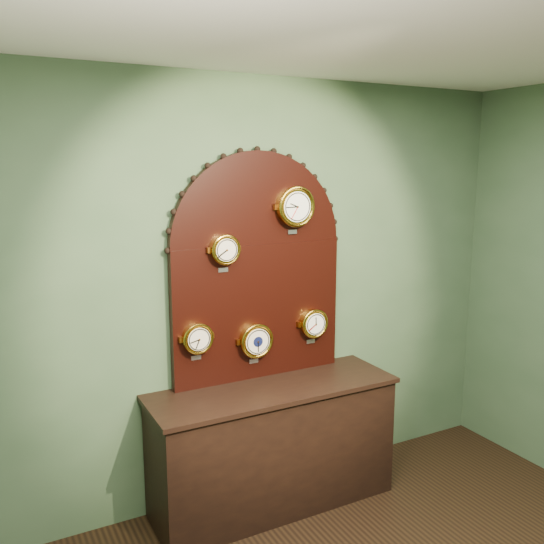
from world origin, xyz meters
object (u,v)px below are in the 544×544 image
shop_counter (273,448)px  roman_clock (225,249)px  barometer (256,340)px  hygrometer (197,338)px  display_board (258,260)px  tide_clock (313,323)px  arabic_clock (295,207)px

shop_counter → roman_clock: (-0.26, 0.15, 1.32)m
barometer → hygrometer: bearing=179.9°
display_board → roman_clock: display_board is taller
hygrometer → barometer: bearing=-0.1°
roman_clock → tide_clock: bearing=-0.0°
barometer → tide_clock: (0.44, 0.00, 0.06)m
roman_clock → arabic_clock: 0.56m
arabic_clock → hygrometer: size_ratio=1.27×
shop_counter → hygrometer: hygrometer is taller
barometer → shop_counter: bearing=-72.0°
roman_clock → hygrometer: roman_clock is taller
shop_counter → barometer: bearing=108.0°
shop_counter → arabic_clock: bearing=32.3°
roman_clock → hygrometer: size_ratio=0.98×
barometer → arabic_clock: bearing=-0.1°
hygrometer → tide_clock: bearing=-0.0°
arabic_clock → hygrometer: arabic_clock is taller
arabic_clock → tide_clock: (0.15, 0.00, -0.81)m
display_board → barometer: bearing=-126.7°
display_board → arabic_clock: display_board is taller
arabic_clock → barometer: size_ratio=1.12×
arabic_clock → tide_clock: 0.82m
roman_clock → hygrometer: bearing=-180.0°
shop_counter → hygrometer: (-0.45, 0.15, 0.78)m
roman_clock → arabic_clock: size_ratio=0.77×
roman_clock → hygrometer: 0.58m
display_board → roman_clock: (-0.26, -0.07, 0.10)m
shop_counter → roman_clock: roman_clock is taller
roman_clock → barometer: 0.65m
shop_counter → barometer: barometer is taller
arabic_clock → barometer: bearing=179.9°
shop_counter → display_board: size_ratio=1.05×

